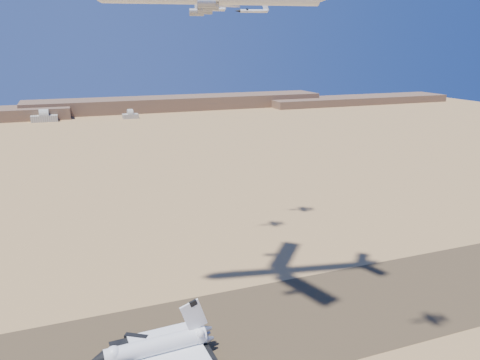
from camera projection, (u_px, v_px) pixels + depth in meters
name	position (u px, v px, depth m)	size (l,w,h in m)	color
ground	(221.00, 335.00, 145.12)	(1200.00, 1200.00, 0.00)	tan
runway	(221.00, 335.00, 145.11)	(600.00, 50.00, 0.06)	brown
ridgeline	(143.00, 107.00, 639.25)	(960.00, 90.00, 18.00)	#805D47
hangars	(41.00, 118.00, 551.85)	(200.50, 29.50, 30.00)	#B7B4A2
shuttle	(155.00, 348.00, 131.48)	(35.06, 22.45, 17.26)	white
chase_jet_c	(210.00, 9.00, 182.42)	(13.79, 7.60, 3.44)	silver
chase_jet_d	(253.00, 11.00, 203.49)	(14.90, 8.56, 3.77)	silver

